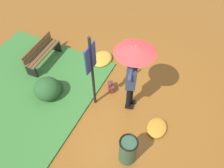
% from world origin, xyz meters
% --- Properties ---
extents(ground_plane, '(18.00, 18.00, 0.00)m').
position_xyz_m(ground_plane, '(0.00, 0.00, 0.00)').
color(ground_plane, brown).
extents(grass_verge, '(4.80, 4.00, 0.05)m').
position_xyz_m(grass_verge, '(-1.10, 2.83, 0.03)').
color(grass_verge, '#387533').
rests_on(grass_verge, ground_plane).
extents(person_with_umbrella, '(0.96, 0.96, 2.04)m').
position_xyz_m(person_with_umbrella, '(0.11, -0.15, 1.55)').
color(person_with_umbrella, black).
rests_on(person_with_umbrella, ground_plane).
extents(info_sign_post, '(0.44, 0.07, 2.30)m').
position_xyz_m(info_sign_post, '(-0.30, 0.73, 1.44)').
color(info_sign_post, black).
rests_on(info_sign_post, ground_plane).
extents(handbag, '(0.32, 0.29, 0.37)m').
position_xyz_m(handbag, '(0.30, 0.52, 0.13)').
color(handbag, brown).
rests_on(handbag, ground_plane).
extents(park_bench, '(1.40, 0.41, 0.75)m').
position_xyz_m(park_bench, '(0.36, 2.95, 0.40)').
color(park_bench, black).
rests_on(park_bench, ground_plane).
extents(trash_bin, '(0.42, 0.42, 0.83)m').
position_xyz_m(trash_bin, '(-1.39, -0.72, 0.42)').
color(trash_bin, '#2D5138').
rests_on(trash_bin, ground_plane).
extents(shrub_cluster, '(0.80, 0.73, 0.65)m').
position_xyz_m(shrub_cluster, '(-0.64, 1.99, 0.31)').
color(shrub_cluster, '#285628').
rests_on(shrub_cluster, ground_plane).
extents(leaf_pile_near_person, '(0.78, 0.63, 0.17)m').
position_xyz_m(leaf_pile_near_person, '(1.27, 1.32, 0.09)').
color(leaf_pile_near_person, gold).
rests_on(leaf_pile_near_person, ground_plane).
extents(leaf_pile_by_bench, '(0.62, 0.49, 0.14)m').
position_xyz_m(leaf_pile_by_bench, '(-0.36, -1.11, 0.07)').
color(leaf_pile_by_bench, '#C68428').
rests_on(leaf_pile_by_bench, ground_plane).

